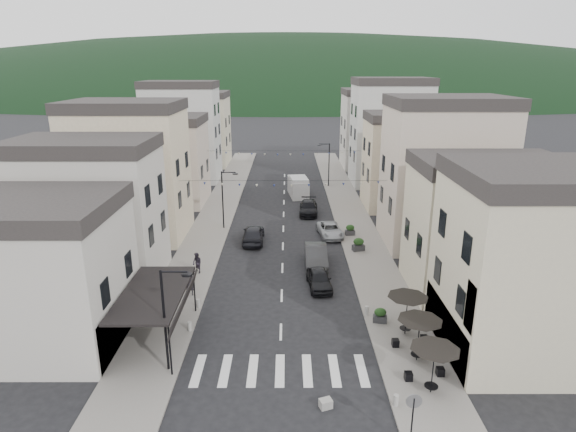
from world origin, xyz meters
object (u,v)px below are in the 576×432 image
at_px(parked_car_b, 316,256).
at_px(parked_car_e, 253,234).
at_px(parked_car_c, 330,230).
at_px(pedestrian_a, 190,283).
at_px(delivery_van, 298,186).
at_px(pedestrian_b, 197,263).
at_px(parked_car_a, 319,279).
at_px(parked_car_d, 309,208).

xyz_separation_m(parked_car_b, parked_car_e, (-5.60, 5.62, -0.02)).
bearing_deg(parked_car_e, parked_car_c, -167.22).
bearing_deg(parked_car_e, pedestrian_a, 71.28).
bearing_deg(parked_car_b, pedestrian_a, -148.90).
distance_m(delivery_van, pedestrian_b, 25.79).
height_order(parked_car_c, delivery_van, delivery_van).
distance_m(parked_car_a, parked_car_e, 11.21).
distance_m(parked_car_c, pedestrian_a, 17.09).
distance_m(parked_car_b, parked_car_d, 14.71).
bearing_deg(delivery_van, parked_car_a, -95.09).
xyz_separation_m(parked_car_b, delivery_van, (-0.99, 22.58, 0.39)).
height_order(parked_car_d, pedestrian_a, pedestrian_a).
xyz_separation_m(parked_car_e, pedestrian_a, (-3.81, -11.22, 0.24)).
distance_m(parked_car_c, parked_car_d, 7.64).
relative_size(parked_car_a, pedestrian_a, 2.15).
bearing_deg(parked_car_b, parked_car_d, 90.34).
bearing_deg(parked_car_d, pedestrian_a, -112.15).
height_order(pedestrian_a, pedestrian_b, pedestrian_a).
distance_m(parked_car_c, delivery_van, 15.56).
relative_size(pedestrian_a, pedestrian_b, 1.12).
height_order(parked_car_d, delivery_van, delivery_van).
bearing_deg(delivery_van, parked_car_b, -94.71).
xyz_separation_m(parked_car_d, parked_car_e, (-5.60, -9.09, 0.11)).
bearing_deg(parked_car_b, parked_car_a, -89.66).
height_order(parked_car_a, delivery_van, delivery_van).
relative_size(parked_car_a, delivery_van, 0.74).
height_order(parked_car_c, pedestrian_a, pedestrian_a).
distance_m(parked_car_b, delivery_van, 22.61).
xyz_separation_m(parked_car_a, pedestrian_a, (-9.41, -1.51, 0.38)).
bearing_deg(parked_car_a, pedestrian_a, -175.77).
bearing_deg(pedestrian_b, parked_car_c, 78.31).
relative_size(parked_car_a, parked_car_e, 0.84).
bearing_deg(pedestrian_a, parked_car_b, 24.49).
xyz_separation_m(parked_car_a, parked_car_c, (1.80, 11.38, -0.06)).
distance_m(pedestrian_a, pedestrian_b, 3.87).
height_order(parked_car_a, parked_car_e, parked_car_e).
xyz_separation_m(parked_car_c, parked_car_d, (-1.80, 7.42, 0.08)).
distance_m(parked_car_e, pedestrian_b, 8.36).
relative_size(delivery_van, pedestrian_a, 2.89).
xyz_separation_m(parked_car_c, pedestrian_a, (-11.21, -12.89, 0.44)).
distance_m(parked_car_b, pedestrian_b, 9.74).
bearing_deg(pedestrian_b, parked_car_d, 99.68).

